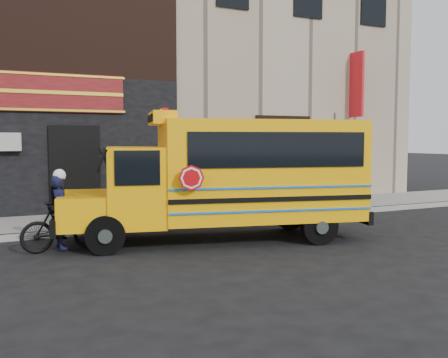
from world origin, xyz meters
TOP-DOWN VIEW (x-y plane):
  - ground at (0.00, 0.00)m, footprint 120.00×120.00m
  - curb at (0.00, 2.60)m, footprint 40.00×0.20m
  - sidewalk at (0.00, 4.10)m, footprint 40.00×3.00m
  - building at (-0.04, 10.45)m, footprint 20.00×10.70m
  - school_bus at (-0.44, 0.58)m, footprint 7.20×3.60m
  - sign_pole at (4.54, 3.22)m, footprint 0.13×0.26m
  - bicycle at (-4.12, 1.00)m, footprint 1.78×0.69m
  - cyclist at (-4.17, 1.03)m, footprint 0.46×0.62m

SIDE VIEW (x-z plane):
  - ground at x=0.00m, z-range 0.00..0.00m
  - curb at x=0.00m, z-range 0.00..0.15m
  - sidewalk at x=0.00m, z-range 0.00..0.15m
  - bicycle at x=-4.12m, z-range 0.00..1.04m
  - cyclist at x=-4.17m, z-range 0.00..1.55m
  - school_bus at x=-0.44m, z-range 0.05..2.97m
  - sign_pole at x=4.54m, z-range 0.16..3.32m
  - building at x=-0.04m, z-range 0.13..12.13m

